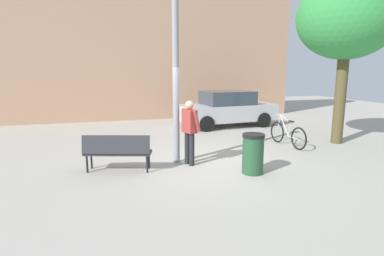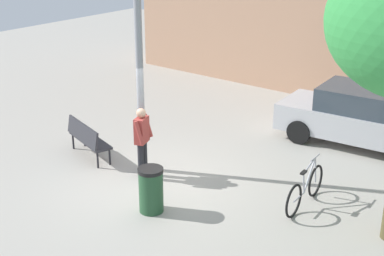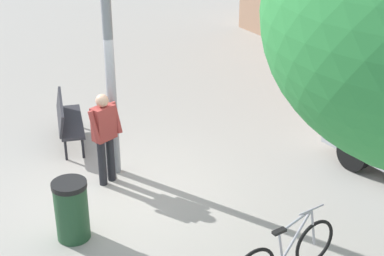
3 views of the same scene
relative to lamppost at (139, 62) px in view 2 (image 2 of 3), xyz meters
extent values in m
plane|color=#A8A399|center=(0.69, -0.30, -2.62)|extent=(36.00, 36.00, 0.00)
cylinder|color=gray|center=(0.00, 0.00, -0.34)|extent=(0.17, 0.17, 4.55)
cylinder|color=#232328|center=(0.24, -0.20, -2.20)|extent=(0.14, 0.14, 0.85)
cylinder|color=#232328|center=(0.31, -0.38, -2.20)|extent=(0.14, 0.14, 0.85)
cube|color=#9E3833|center=(0.28, -0.29, -1.47)|extent=(0.34, 0.45, 0.60)
sphere|color=tan|center=(0.28, -0.29, -1.06)|extent=(0.22, 0.22, 0.22)
cylinder|color=#9E3833|center=(0.24, -0.04, -1.44)|extent=(0.25, 0.16, 0.55)
cylinder|color=#9E3833|center=(0.40, -0.51, -1.44)|extent=(0.25, 0.16, 0.55)
cube|color=#2D2D33|center=(-1.52, -0.27, -2.17)|extent=(1.66, 0.89, 0.06)
cube|color=#2D2D33|center=(-1.58, -0.45, -1.92)|extent=(1.57, 0.59, 0.44)
cylinder|color=black|center=(-2.17, 0.09, -2.41)|extent=(0.05, 0.05, 0.42)
cylinder|color=black|center=(-0.79, -0.33, -2.41)|extent=(0.05, 0.05, 0.42)
cylinder|color=black|center=(-2.26, -0.21, -2.41)|extent=(0.05, 0.05, 0.42)
cylinder|color=black|center=(-0.88, -0.63, -2.41)|extent=(0.05, 0.05, 0.42)
torus|color=black|center=(3.86, 1.30, -2.27)|extent=(0.10, 0.71, 0.71)
torus|color=black|center=(3.93, 0.20, -2.27)|extent=(0.10, 0.71, 0.71)
cylinder|color=#ADADB7|center=(3.88, 0.93, -1.98)|extent=(0.07, 0.50, 0.64)
cylinder|color=#ADADB7|center=(3.88, 0.88, -1.75)|extent=(0.07, 0.58, 0.18)
cylinder|color=#ADADB7|center=(3.90, 0.65, -2.06)|extent=(0.04, 0.14, 0.48)
cylinder|color=#ADADB7|center=(3.91, 0.45, -2.29)|extent=(0.07, 0.50, 0.04)
cylinder|color=#ADADB7|center=(3.86, 1.23, -1.98)|extent=(0.05, 0.17, 0.63)
cube|color=black|center=(3.90, 0.60, -1.79)|extent=(0.09, 0.20, 0.04)
cylinder|color=#ADADB7|center=(3.86, 1.17, -1.67)|extent=(0.06, 0.44, 0.03)
cube|color=#B7B7BC|center=(3.43, 4.67, -2.00)|extent=(4.33, 2.04, 0.70)
cube|color=#333D47|center=(3.43, 4.67, -1.37)|extent=(2.22, 1.73, 0.60)
cylinder|color=black|center=(2.02, 5.36, -2.30)|extent=(0.66, 0.27, 0.64)
cylinder|color=black|center=(2.15, 3.77, -2.30)|extent=(0.66, 0.27, 0.64)
cylinder|color=#234C2D|center=(1.52, -1.38, -2.18)|extent=(0.50, 0.50, 0.88)
cylinder|color=black|center=(1.52, -1.38, -1.70)|extent=(0.52, 0.52, 0.08)
camera|label=1|loc=(-1.86, -7.67, -0.22)|focal=28.61mm
camera|label=2|loc=(8.44, -8.82, 3.08)|focal=52.24mm
camera|label=3|loc=(8.67, -3.57, 2.66)|focal=54.39mm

